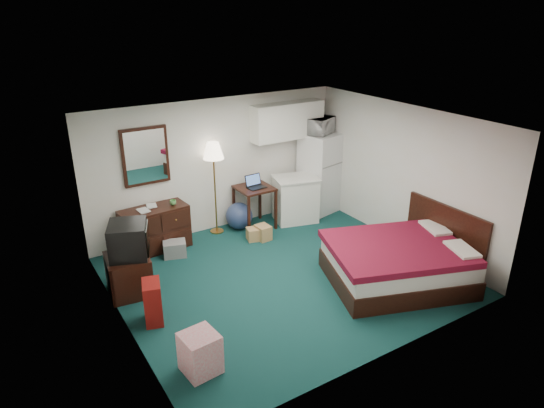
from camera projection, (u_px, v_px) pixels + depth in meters
floor at (283, 276)px, 7.77m from camera, size 5.00×4.50×0.01m
ceiling at (284, 122)px, 6.81m from camera, size 5.00×4.50×0.01m
walls at (283, 204)px, 7.29m from camera, size 5.01×4.51×2.50m
mirror at (145, 156)px, 8.21m from camera, size 0.80×0.06×1.00m
upper_cabinets at (287, 121)px, 9.36m from camera, size 1.50×0.35×0.70m
headboard at (445, 235)px, 7.92m from camera, size 0.06×1.56×1.00m
dresser at (155, 229)px, 8.49m from camera, size 1.19×0.61×0.78m
floor_lamp at (215, 189)px, 8.96m from camera, size 0.38×0.38×1.76m
desk at (255, 207)px, 9.34m from camera, size 0.65×0.65×0.83m
exercise_ball at (239, 216)px, 9.33m from camera, size 0.65×0.65×0.52m
kitchen_counter at (296, 200)px, 9.63m from camera, size 0.93×0.80×0.88m
fridge at (319, 173)px, 9.97m from camera, size 0.81×0.81×1.65m
bed at (397, 263)px, 7.49m from camera, size 2.44×2.17×0.65m
tv_stand at (129, 275)px, 7.22m from camera, size 0.68×0.72×0.60m
suitcase at (153, 302)px, 6.55m from camera, size 0.33×0.43×0.61m
retail_box at (200, 353)px, 5.67m from camera, size 0.44×0.44×0.51m
file_bin at (175, 249)px, 8.35m from camera, size 0.45×0.39×0.27m
cardboard_box_a at (255, 234)px, 8.93m from camera, size 0.32×0.29×0.23m
cardboard_box_b at (263, 232)px, 8.94m from camera, size 0.25×0.29×0.27m
laptop at (257, 182)px, 9.11m from camera, size 0.36×0.30×0.23m
crt_tv at (128, 240)px, 7.06m from camera, size 0.73×0.75×0.51m
microwave at (320, 124)px, 9.59m from camera, size 0.67×0.56×0.40m
book_a at (138, 206)px, 8.13m from camera, size 0.18×0.03×0.24m
book_b at (146, 201)px, 8.34m from camera, size 0.17×0.06×0.23m
mug at (173, 202)px, 8.46m from camera, size 0.14×0.13×0.11m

